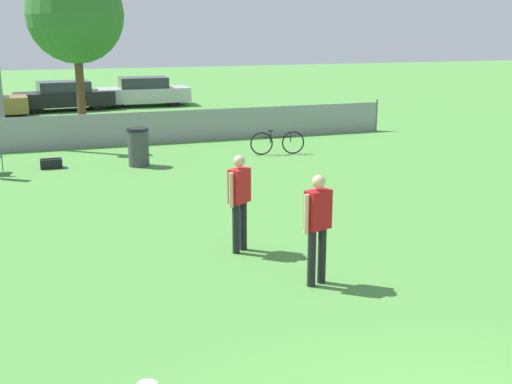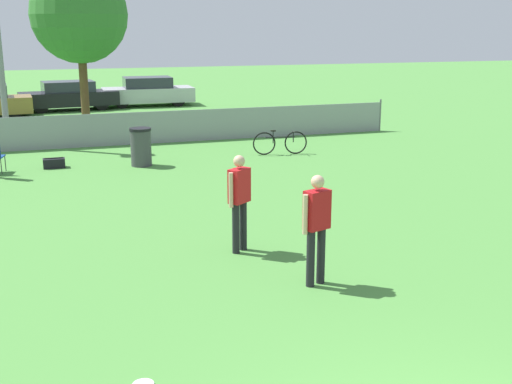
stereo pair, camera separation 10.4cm
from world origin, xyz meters
name	(u,v)px [view 2 (the right image)]	position (x,y,z in m)	size (l,w,h in m)	color
fence_backline	(146,128)	(0.00, 18.00, 0.55)	(18.09, 0.07, 1.21)	gray
tree_near_pole	(79,15)	(-1.70, 21.94, 4.32)	(3.63, 3.63, 6.15)	brown
player_defender_red	(239,197)	(-0.14, 6.58, 1.02)	(0.47, 0.41, 1.75)	black
player_thrower_red	(317,222)	(0.53, 4.75, 1.02)	(0.53, 0.34, 1.75)	black
bicycle_sideline	(280,143)	(3.70, 14.78, 0.37)	(1.72, 0.45, 0.77)	black
trash_bin	(141,147)	(-0.69, 14.47, 0.55)	(0.62, 0.62, 1.10)	#3F3F44
gear_bag_sideline	(54,163)	(-3.11, 14.96, 0.14)	(0.60, 0.33, 0.29)	black
parked_car_dark	(69,96)	(-2.04, 28.33, 0.69)	(4.68, 2.20, 1.38)	black
parked_car_silver	(148,92)	(1.85, 28.92, 0.70)	(4.55, 1.94, 1.44)	black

